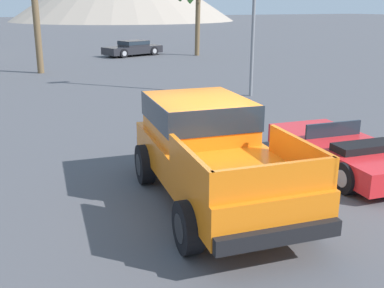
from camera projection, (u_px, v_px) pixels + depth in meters
ground_plane at (220, 194)px, 9.12m from camera, size 320.00×320.00×0.00m
orange_pickup_truck at (208, 145)px, 8.66m from camera, size 2.78×5.32×1.90m
red_convertible_car at (344, 152)px, 10.41m from camera, size 2.27×4.19×1.01m
parked_car_dark at (133, 48)px, 34.08m from camera, size 4.83×3.00×1.13m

